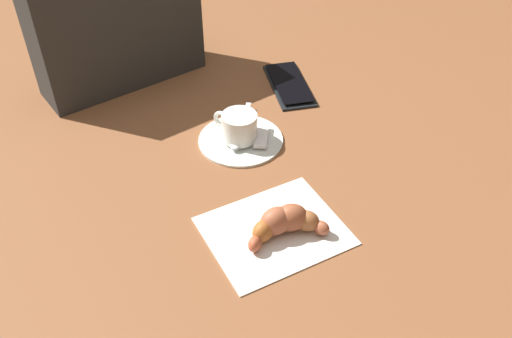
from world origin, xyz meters
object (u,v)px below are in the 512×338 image
(sugar_packet, at_px, (261,136))
(laptop_bag, at_px, (117,27))
(napkin, at_px, (274,230))
(cell_phone, at_px, (289,84))
(espresso_cup, at_px, (239,126))
(teaspoon, at_px, (239,133))
(saucer, at_px, (241,139))
(croissant, at_px, (284,222))

(sugar_packet, height_order, laptop_bag, laptop_bag)
(napkin, distance_m, cell_phone, 0.37)
(espresso_cup, bearing_deg, teaspoon, -29.25)
(teaspoon, distance_m, cell_phone, 0.18)
(teaspoon, relative_size, laptop_bag, 0.39)
(sugar_packet, relative_size, cell_phone, 0.37)
(teaspoon, height_order, sugar_packet, teaspoon)
(saucer, height_order, laptop_bag, laptop_bag)
(teaspoon, distance_m, laptop_bag, 0.31)
(croissant, xyz_separation_m, laptop_bag, (0.49, 0.07, 0.09))
(saucer, height_order, espresso_cup, espresso_cup)
(croissant, relative_size, laptop_bag, 0.40)
(teaspoon, height_order, laptop_bag, laptop_bag)
(sugar_packet, relative_size, laptop_bag, 0.20)
(saucer, distance_m, croissant, 0.22)
(saucer, bearing_deg, laptop_bag, 21.17)
(espresso_cup, height_order, cell_phone, espresso_cup)
(espresso_cup, distance_m, teaspoon, 0.02)
(sugar_packet, height_order, croissant, croissant)
(croissant, distance_m, cell_phone, 0.38)
(napkin, relative_size, cell_phone, 1.10)
(napkin, relative_size, croissant, 1.53)
(teaspoon, bearing_deg, sugar_packet, -128.89)
(napkin, bearing_deg, croissant, -138.21)
(saucer, height_order, sugar_packet, sugar_packet)
(teaspoon, distance_m, napkin, 0.22)
(croissant, bearing_deg, laptop_bag, 7.60)
(sugar_packet, xyz_separation_m, napkin, (-0.19, 0.08, -0.01))
(saucer, relative_size, sugar_packet, 2.29)
(saucer, distance_m, teaspoon, 0.01)
(napkin, height_order, laptop_bag, laptop_bag)
(espresso_cup, bearing_deg, cell_phone, -56.24)
(napkin, bearing_deg, laptop_bag, 6.69)
(laptop_bag, bearing_deg, espresso_cup, 102.42)
(teaspoon, xyz_separation_m, cell_phone, (0.10, -0.16, -0.01))
(cell_phone, height_order, laptop_bag, laptop_bag)
(saucer, xyz_separation_m, teaspoon, (0.01, -0.00, 0.01))
(sugar_packet, bearing_deg, espresso_cup, 96.82)
(sugar_packet, bearing_deg, cell_phone, -12.85)
(espresso_cup, xyz_separation_m, teaspoon, (0.01, -0.00, -0.02))
(espresso_cup, bearing_deg, sugar_packet, -116.22)
(espresso_cup, bearing_deg, laptop_bag, 20.59)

